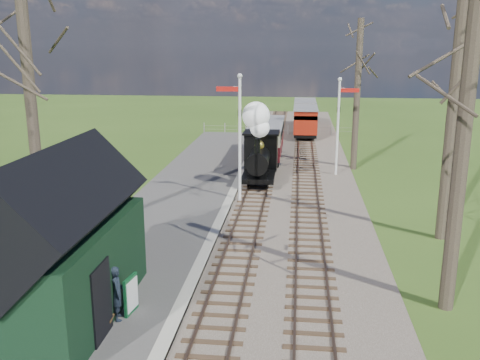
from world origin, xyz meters
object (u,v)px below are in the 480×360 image
object	(u,v)px
semaphore_near	(238,129)
red_carriage_a	(305,121)
coach	(267,139)
person	(117,293)
semaphore_far	(339,119)
station_shed	(58,246)
bench	(106,305)
locomotive	(260,148)
sign_board	(131,295)
red_carriage_b	(305,113)

from	to	relation	value
semaphore_near	red_carriage_a	distance (m)	19.37
coach	person	distance (m)	21.76
semaphore_far	red_carriage_a	size ratio (longest dim) A/B	1.19
station_shed	bench	xyz separation A→B (m)	(1.22, 0.01, -1.70)
locomotive	red_carriage_a	bearing A→B (deg)	80.41
station_shed	person	world-z (taller)	station_shed
semaphore_far	locomotive	bearing A→B (deg)	-150.21
station_shed	semaphore_near	world-z (taller)	semaphore_near
station_shed	locomotive	bearing A→B (deg)	74.54
sign_board	coach	bearing A→B (deg)	83.35
semaphore_far	coach	size ratio (longest dim) A/B	0.79
red_carriage_b	sign_board	xyz separation A→B (m)	(-5.07, -36.09, -0.68)
red_carriage_a	bench	distance (m)	31.47
locomotive	red_carriage_b	size ratio (longest dim) A/B	0.94
semaphore_near	semaphore_far	distance (m)	7.91
station_shed	red_carriage_a	size ratio (longest dim) A/B	1.31
semaphore_near	locomotive	distance (m)	3.89
locomotive	red_carriage_b	world-z (taller)	locomotive
station_shed	coach	xyz separation A→B (m)	(4.30, 21.56, -0.74)
semaphore_far	bench	world-z (taller)	semaphore_far
locomotive	red_carriage_a	size ratio (longest dim) A/B	0.94
coach	semaphore_near	bearing A→B (deg)	-94.60
station_shed	semaphore_far	distance (m)	20.01
semaphore_near	red_carriage_b	world-z (taller)	semaphore_near
red_carriage_b	sign_board	distance (m)	36.45
red_carriage_b	bench	size ratio (longest dim) A/B	3.43
person	locomotive	bearing A→B (deg)	-29.90
semaphore_near	red_carriage_b	bearing A→B (deg)	82.15
locomotive	red_carriage_a	xyz separation A→B (m)	(2.61, 15.46, -0.66)
semaphore_far	sign_board	world-z (taller)	semaphore_far
semaphore_near	semaphore_far	xyz separation A→B (m)	(5.14, 6.00, -0.27)
coach	bench	world-z (taller)	coach
person	coach	bearing A→B (deg)	-27.17
semaphore_near	red_carriage_b	xyz separation A→B (m)	(3.37, 24.45, -2.20)
red_carriage_a	bench	xyz separation A→B (m)	(-5.68, -30.94, -0.85)
semaphore_far	bench	distance (m)	19.67
red_carriage_a	sign_board	xyz separation A→B (m)	(-5.07, -30.59, -0.68)
red_carriage_b	locomotive	bearing A→B (deg)	-97.10
coach	sign_board	world-z (taller)	coach
red_carriage_b	person	size ratio (longest dim) A/B	3.11
locomotive	sign_board	bearing A→B (deg)	-99.24
person	red_carriage_b	bearing A→B (deg)	-28.27
red_carriage_a	person	bearing A→B (deg)	-99.76
semaphore_near	semaphore_far	world-z (taller)	semaphore_near
sign_board	person	bearing A→B (deg)	-122.98
station_shed	sign_board	bearing A→B (deg)	11.37
bench	person	xyz separation A→B (m)	(0.35, -0.04, 0.40)
semaphore_far	red_carriage_b	bearing A→B (deg)	95.49
red_carriage_a	red_carriage_b	size ratio (longest dim) A/B	1.00
station_shed	locomotive	xyz separation A→B (m)	(4.29, 15.49, -0.18)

